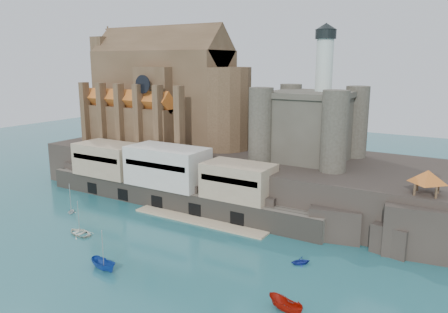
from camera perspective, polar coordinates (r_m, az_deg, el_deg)
name	(u,v)px	position (r m, az deg, el deg)	size (l,w,h in m)	color
ground	(128,252)	(76.91, -12.39, -12.07)	(300.00, 300.00, 0.00)	#1B545B
promontory	(241,173)	(105.52, 2.25, -2.19)	(100.00, 36.00, 10.00)	black
quay	(166,178)	(97.55, -7.59, -2.81)	(70.00, 12.00, 13.05)	#5F584C
church	(168,97)	(117.93, -7.39, 7.75)	(47.00, 25.93, 30.51)	#4D3824
castle_keep	(310,122)	(97.81, 11.19, 4.43)	(21.20, 21.20, 29.30)	#413D33
rock_outcrop	(422,229)	(80.96, 24.48, -8.59)	(14.50, 10.50, 8.70)	black
pavilion	(428,178)	(78.60, 25.06, -2.59)	(6.40, 6.40, 5.40)	#4D3824
boat_2	(104,269)	(72.03, -15.40, -13.99)	(1.98, 2.03, 5.26)	#19419C
boat_4	(71,213)	(98.47, -19.31, -6.97)	(2.25, 1.37, 2.60)	white
boat_5	(285,310)	(60.13, 7.97, -19.29)	(1.93, 1.98, 5.13)	#A21306
boat_6	(80,234)	(86.55, -18.32, -9.59)	(3.95, 1.15, 5.54)	silver
boat_7	(300,264)	(72.15, 9.94, -13.66)	(2.68, 1.64, 3.11)	#1C2F9A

